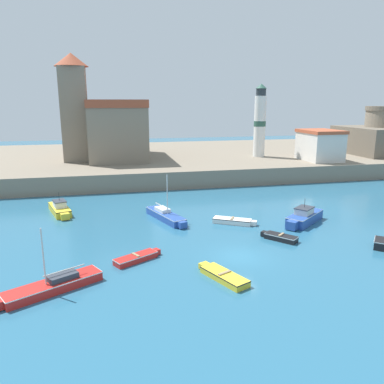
{
  "coord_description": "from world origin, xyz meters",
  "views": [
    {
      "loc": [
        -9.63,
        -25.71,
        11.68
      ],
      "look_at": [
        -0.77,
        13.73,
        2.0
      ],
      "focal_mm": 35.0,
      "sensor_mm": 36.0,
      "label": 1
    }
  ],
  "objects_px": {
    "sailboat_red_2": "(52,285)",
    "church": "(110,125)",
    "dinghy_white_4": "(233,221)",
    "fortress": "(382,137)",
    "dinghy_red_1": "(137,257)",
    "dinghy_yellow_7": "(223,275)",
    "lighthouse": "(260,122)",
    "sailboat_blue_0": "(166,215)",
    "motorboat_yellow_8": "(60,209)",
    "motorboat_blue_6": "(304,217)",
    "dinghy_black_3": "(280,237)",
    "harbor_shed_near_wharf": "(320,145)"
  },
  "relations": [
    {
      "from": "dinghy_white_4",
      "to": "harbor_shed_near_wharf",
      "type": "xyz_separation_m",
      "value": [
        21.89,
        21.27,
        4.69
      ]
    },
    {
      "from": "dinghy_red_1",
      "to": "sailboat_red_2",
      "type": "distance_m",
      "value": 6.63
    },
    {
      "from": "dinghy_red_1",
      "to": "dinghy_yellow_7",
      "type": "bearing_deg",
      "value": -38.26
    },
    {
      "from": "dinghy_white_4",
      "to": "lighthouse",
      "type": "relative_size",
      "value": 0.34
    },
    {
      "from": "sailboat_red_2",
      "to": "motorboat_yellow_8",
      "type": "bearing_deg",
      "value": 94.85
    },
    {
      "from": "sailboat_blue_0",
      "to": "motorboat_yellow_8",
      "type": "height_order",
      "value": "sailboat_blue_0"
    },
    {
      "from": "dinghy_red_1",
      "to": "dinghy_yellow_7",
      "type": "distance_m",
      "value": 6.99
    },
    {
      "from": "sailboat_blue_0",
      "to": "harbor_shed_near_wharf",
      "type": "distance_m",
      "value": 34.08
    },
    {
      "from": "sailboat_blue_0",
      "to": "sailboat_red_2",
      "type": "relative_size",
      "value": 1.03
    },
    {
      "from": "church",
      "to": "harbor_shed_near_wharf",
      "type": "height_order",
      "value": "church"
    },
    {
      "from": "sailboat_blue_0",
      "to": "motorboat_yellow_8",
      "type": "bearing_deg",
      "value": 156.74
    },
    {
      "from": "dinghy_white_4",
      "to": "motorboat_blue_6",
      "type": "height_order",
      "value": "motorboat_blue_6"
    },
    {
      "from": "dinghy_white_4",
      "to": "harbor_shed_near_wharf",
      "type": "relative_size",
      "value": 0.58
    },
    {
      "from": "church",
      "to": "motorboat_blue_6",
      "type": "bearing_deg",
      "value": -61.07
    },
    {
      "from": "sailboat_red_2",
      "to": "church",
      "type": "relative_size",
      "value": 0.38
    },
    {
      "from": "sailboat_red_2",
      "to": "dinghy_white_4",
      "type": "relative_size",
      "value": 1.55
    },
    {
      "from": "dinghy_black_3",
      "to": "dinghy_white_4",
      "type": "bearing_deg",
      "value": 115.29
    },
    {
      "from": "church",
      "to": "harbor_shed_near_wharf",
      "type": "bearing_deg",
      "value": -16.91
    },
    {
      "from": "dinghy_black_3",
      "to": "fortress",
      "type": "height_order",
      "value": "fortress"
    },
    {
      "from": "dinghy_white_4",
      "to": "dinghy_yellow_7",
      "type": "relative_size",
      "value": 0.97
    },
    {
      "from": "fortress",
      "to": "motorboat_blue_6",
      "type": "bearing_deg",
      "value": -137.91
    },
    {
      "from": "dinghy_white_4",
      "to": "lighthouse",
      "type": "height_order",
      "value": "lighthouse"
    },
    {
      "from": "sailboat_blue_0",
      "to": "dinghy_white_4",
      "type": "bearing_deg",
      "value": -23.24
    },
    {
      "from": "dinghy_white_4",
      "to": "church",
      "type": "distance_m",
      "value": 34.13
    },
    {
      "from": "dinghy_red_1",
      "to": "dinghy_white_4",
      "type": "relative_size",
      "value": 0.9
    },
    {
      "from": "sailboat_blue_0",
      "to": "motorboat_blue_6",
      "type": "distance_m",
      "value": 13.85
    },
    {
      "from": "motorboat_blue_6",
      "to": "harbor_shed_near_wharf",
      "type": "relative_size",
      "value": 0.76
    },
    {
      "from": "church",
      "to": "harbor_shed_near_wharf",
      "type": "relative_size",
      "value": 2.35
    },
    {
      "from": "sailboat_red_2",
      "to": "church",
      "type": "distance_m",
      "value": 42.72
    },
    {
      "from": "sailboat_blue_0",
      "to": "dinghy_red_1",
      "type": "xyz_separation_m",
      "value": [
        -3.7,
        -9.65,
        -0.19
      ]
    },
    {
      "from": "dinghy_white_4",
      "to": "motorboat_blue_6",
      "type": "xyz_separation_m",
      "value": [
        6.89,
        -1.37,
        0.34
      ]
    },
    {
      "from": "dinghy_red_1",
      "to": "harbor_shed_near_wharf",
      "type": "distance_m",
      "value": 42.86
    },
    {
      "from": "dinghy_white_4",
      "to": "fortress",
      "type": "xyz_separation_m",
      "value": [
        37.89,
        26.62,
        5.2
      ]
    },
    {
      "from": "dinghy_white_4",
      "to": "fortress",
      "type": "height_order",
      "value": "fortress"
    },
    {
      "from": "dinghy_yellow_7",
      "to": "fortress",
      "type": "xyz_separation_m",
      "value": [
        42.45,
        37.88,
        5.22
      ]
    },
    {
      "from": "lighthouse",
      "to": "motorboat_blue_6",
      "type": "bearing_deg",
      "value": -103.66
    },
    {
      "from": "motorboat_blue_6",
      "to": "fortress",
      "type": "relative_size",
      "value": 0.41
    },
    {
      "from": "motorboat_yellow_8",
      "to": "motorboat_blue_6",
      "type": "bearing_deg",
      "value": -19.97
    },
    {
      "from": "sailboat_blue_0",
      "to": "dinghy_red_1",
      "type": "distance_m",
      "value": 10.33
    },
    {
      "from": "sailboat_red_2",
      "to": "dinghy_yellow_7",
      "type": "xyz_separation_m",
      "value": [
        11.08,
        -0.77,
        -0.14
      ]
    },
    {
      "from": "motorboat_yellow_8",
      "to": "lighthouse",
      "type": "bearing_deg",
      "value": 32.85
    },
    {
      "from": "sailboat_red_2",
      "to": "harbor_shed_near_wharf",
      "type": "bearing_deg",
      "value": 40.23
    },
    {
      "from": "motorboat_yellow_8",
      "to": "lighthouse",
      "type": "height_order",
      "value": "lighthouse"
    },
    {
      "from": "sailboat_blue_0",
      "to": "dinghy_red_1",
      "type": "bearing_deg",
      "value": -111.0
    },
    {
      "from": "sailboat_red_2",
      "to": "dinghy_black_3",
      "type": "xyz_separation_m",
      "value": [
        18.12,
        5.23,
        -0.12
      ]
    },
    {
      "from": "sailboat_blue_0",
      "to": "dinghy_yellow_7",
      "type": "distance_m",
      "value": 14.09
    },
    {
      "from": "motorboat_blue_6",
      "to": "sailboat_red_2",
      "type": "bearing_deg",
      "value": -157.99
    },
    {
      "from": "lighthouse",
      "to": "harbor_shed_near_wharf",
      "type": "relative_size",
      "value": 1.7
    },
    {
      "from": "fortress",
      "to": "motorboat_yellow_8",
      "type": "bearing_deg",
      "value": -160.72
    },
    {
      "from": "dinghy_white_4",
      "to": "sailboat_blue_0",
      "type": "bearing_deg",
      "value": 156.76
    }
  ]
}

